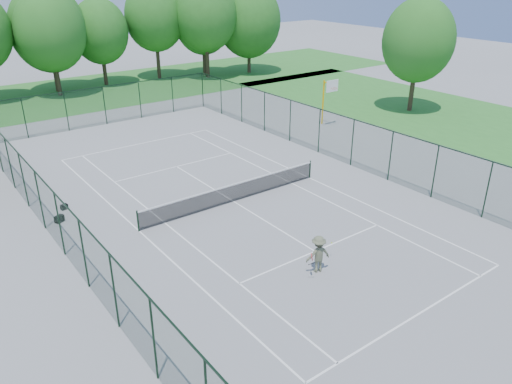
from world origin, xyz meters
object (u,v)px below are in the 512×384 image
(tennis_net, at_px, (234,192))
(basketball_goal, at_px, (328,93))
(sports_bag_a, at_px, (59,219))
(tennis_player, at_px, (318,254))

(tennis_net, bearing_deg, basketball_goal, 27.57)
(sports_bag_a, relative_size, tennis_player, 0.21)
(tennis_net, xyz_separation_m, tennis_player, (-0.99, -7.60, 0.24))
(tennis_net, distance_m, tennis_player, 7.67)
(tennis_net, height_order, basketball_goal, basketball_goal)
(tennis_net, xyz_separation_m, basketball_goal, (13.86, 7.24, 1.99))
(basketball_goal, bearing_deg, sports_bag_a, -169.71)
(sports_bag_a, height_order, tennis_player, tennis_player)
(tennis_net, distance_m, sports_bag_a, 8.86)
(tennis_net, height_order, sports_bag_a, tennis_net)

